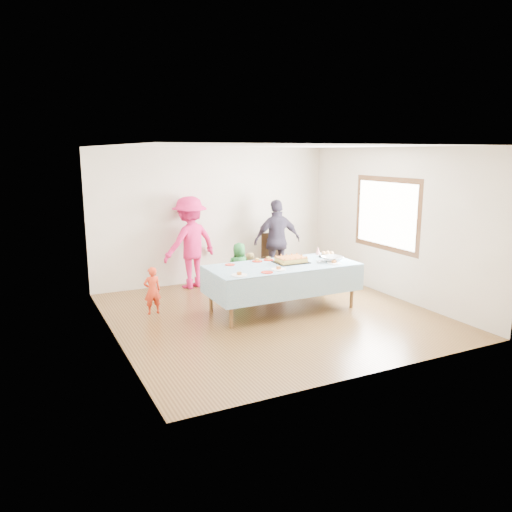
{
  "coord_description": "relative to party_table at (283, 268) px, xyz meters",
  "views": [
    {
      "loc": [
        -3.68,
        -6.89,
        2.62
      ],
      "look_at": [
        -0.14,
        0.3,
        0.94
      ],
      "focal_mm": 35.0,
      "sensor_mm": 36.0,
      "label": 1
    }
  ],
  "objects": [
    {
      "name": "plate_white_left",
      "position": [
        -0.95,
        -0.35,
        0.06
      ],
      "size": [
        0.25,
        0.25,
        0.01
      ],
      "primitive_type": "cylinder",
      "color": "white",
      "rests_on": "party_table"
    },
    {
      "name": "dining_chair",
      "position": [
        0.86,
        1.96,
        -0.19
      ],
      "size": [
        0.46,
        0.46,
        0.95
      ],
      "rotation": [
        0.0,
        0.0,
        -0.12
      ],
      "color": "black",
      "rests_on": "ground"
    },
    {
      "name": "ground",
      "position": [
        -0.28,
        -0.15,
        -0.72
      ],
      "size": [
        5.0,
        5.0,
        0.0
      ],
      "primitive_type": "plane",
      "color": "#4C2F15",
      "rests_on": "ground"
    },
    {
      "name": "party_table",
      "position": [
        0.0,
        0.0,
        0.0
      ],
      "size": [
        2.5,
        1.1,
        0.78
      ],
      "color": "brown",
      "rests_on": "ground"
    },
    {
      "name": "plate_white_mid",
      "position": [
        -0.24,
        -0.29,
        0.06
      ],
      "size": [
        0.24,
        0.24,
        0.01
      ],
      "primitive_type": "cylinder",
      "color": "white",
      "rests_on": "party_table"
    },
    {
      "name": "toddler_right",
      "position": [
        -0.17,
        0.95,
        -0.31
      ],
      "size": [
        0.4,
        0.31,
        0.83
      ],
      "primitive_type": "imported",
      "rotation": [
        0.0,
        0.0,
        3.14
      ],
      "color": "tan",
      "rests_on": "ground"
    },
    {
      "name": "fork_pile",
      "position": [
        0.67,
        -0.16,
        0.09
      ],
      "size": [
        0.24,
        0.18,
        0.07
      ],
      "primitive_type": null,
      "color": "white",
      "rests_on": "party_table"
    },
    {
      "name": "plate_red_far_a",
      "position": [
        -0.79,
        0.37,
        0.06
      ],
      "size": [
        0.17,
        0.17,
        0.01
      ],
      "primitive_type": "cylinder",
      "color": "red",
      "rests_on": "party_table"
    },
    {
      "name": "plate_red_far_b",
      "position": [
        -0.27,
        0.4,
        0.06
      ],
      "size": [
        0.18,
        0.18,
        0.01
      ],
      "primitive_type": "cylinder",
      "color": "red",
      "rests_on": "party_table"
    },
    {
      "name": "punch_bowl",
      "position": [
        0.89,
        -0.14,
        0.1
      ],
      "size": [
        0.35,
        0.35,
        0.09
      ],
      "primitive_type": "imported",
      "color": "silver",
      "rests_on": "party_table"
    },
    {
      "name": "birthday_cake",
      "position": [
        0.21,
        0.08,
        0.1
      ],
      "size": [
        0.54,
        0.42,
        0.1
      ],
      "color": "black",
      "rests_on": "party_table"
    },
    {
      "name": "toddler_left",
      "position": [
        -2.01,
        0.75,
        -0.33
      ],
      "size": [
        0.3,
        0.2,
        0.79
      ],
      "primitive_type": "imported",
      "rotation": [
        0.0,
        0.0,
        3.18
      ],
      "color": "red",
      "rests_on": "ground"
    },
    {
      "name": "plate_red_far_d",
      "position": [
        0.53,
        0.37,
        0.06
      ],
      "size": [
        0.17,
        0.17,
        0.01
      ],
      "primitive_type": "cylinder",
      "color": "red",
      "rests_on": "party_table"
    },
    {
      "name": "rolls_tray",
      "position": [
        1.03,
        0.2,
        0.09
      ],
      "size": [
        0.32,
        0.32,
        0.09
      ],
      "color": "black",
      "rests_on": "party_table"
    },
    {
      "name": "adult_left",
      "position": [
        -0.9,
        2.05,
        0.17
      ],
      "size": [
        1.3,
        0.98,
        1.78
      ],
      "primitive_type": "imported",
      "rotation": [
        0.0,
        0.0,
        3.45
      ],
      "color": "#CC1955",
      "rests_on": "ground"
    },
    {
      "name": "plate_red_near",
      "position": [
        -0.49,
        -0.37,
        0.06
      ],
      "size": [
        0.19,
        0.19,
        0.01
      ],
      "primitive_type": "cylinder",
      "color": "red",
      "rests_on": "party_table"
    },
    {
      "name": "plate_white_right",
      "position": [
        0.82,
        -0.3,
        0.06
      ],
      "size": [
        0.23,
        0.23,
        0.01
      ],
      "primitive_type": "cylinder",
      "color": "white",
      "rests_on": "party_table"
    },
    {
      "name": "party_hat",
      "position": [
        0.99,
        0.45,
        0.13
      ],
      "size": [
        0.09,
        0.09,
        0.15
      ],
      "primitive_type": "cone",
      "color": "white",
      "rests_on": "party_table"
    },
    {
      "name": "plate_red_far_c",
      "position": [
        -0.05,
        0.41,
        0.06
      ],
      "size": [
        0.17,
        0.17,
        0.01
      ],
      "primitive_type": "cylinder",
      "color": "red",
      "rests_on": "party_table"
    },
    {
      "name": "toddler_mid",
      "position": [
        -0.21,
        1.27,
        -0.25
      ],
      "size": [
        0.53,
        0.41,
        0.96
      ],
      "primitive_type": "imported",
      "rotation": [
        0.0,
        0.0,
        2.9
      ],
      "color": "#246D30",
      "rests_on": "ground"
    },
    {
      "name": "room_walls",
      "position": [
        -0.23,
        -0.14,
        1.05
      ],
      "size": [
        5.04,
        5.04,
        2.72
      ],
      "color": "#BFB19C",
      "rests_on": "ground"
    },
    {
      "name": "adult_right",
      "position": [
        0.85,
        1.74,
        0.11
      ],
      "size": [
        1.03,
        0.53,
        1.68
      ],
      "primitive_type": "imported",
      "rotation": [
        0.0,
        0.0,
        3.01
      ],
      "color": "#322B3B",
      "rests_on": "ground"
    }
  ]
}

